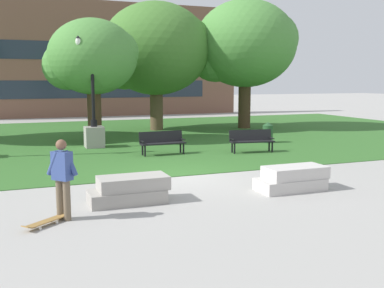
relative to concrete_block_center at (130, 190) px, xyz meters
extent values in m
plane|color=#A3A09B|center=(2.15, 2.32, -0.31)|extent=(140.00, 140.00, 0.00)
cube|color=#336628|center=(2.15, 12.32, -0.30)|extent=(40.00, 20.00, 0.02)
cube|color=#9E9991|center=(-0.07, 0.00, -0.15)|extent=(1.80, 0.90, 0.32)
cube|color=#A6A098|center=(0.09, 0.00, 0.17)|extent=(1.66, 0.83, 0.32)
cube|color=#BCB7B2|center=(4.28, -0.35, -0.15)|extent=(1.80, 0.90, 0.32)
cube|color=beige|center=(4.43, -0.35, 0.17)|extent=(1.66, 0.83, 0.32)
cylinder|color=brown|center=(-1.54, -0.90, 0.12)|extent=(0.15, 0.15, 0.86)
cylinder|color=brown|center=(-1.67, -0.75, 0.12)|extent=(0.15, 0.15, 0.86)
cube|color=#334784|center=(-1.61, -0.82, 0.85)|extent=(0.44, 0.46, 0.60)
cylinder|color=#334784|center=(-1.44, -0.89, 0.91)|extent=(0.30, 0.32, 0.54)
cylinder|color=#334784|center=(-1.78, -0.75, 0.91)|extent=(0.30, 0.32, 0.54)
sphere|color=brown|center=(-1.61, -0.82, 1.29)|extent=(0.22, 0.22, 0.22)
cube|color=olive|center=(-2.01, -1.10, -0.22)|extent=(0.75, 0.66, 0.02)
cube|color=olive|center=(-2.36, -1.38, -0.20)|extent=(0.22, 0.23, 0.06)
cube|color=olive|center=(-1.66, -0.81, -0.20)|extent=(0.22, 0.23, 0.06)
cylinder|color=silver|center=(-2.11, -1.32, -0.28)|extent=(0.06, 0.06, 0.06)
cylinder|color=silver|center=(-2.25, -1.15, -0.28)|extent=(0.06, 0.06, 0.06)
cylinder|color=silver|center=(-1.77, -1.05, -0.28)|extent=(0.06, 0.06, 0.06)
cylinder|color=silver|center=(-1.91, -0.87, -0.28)|extent=(0.06, 0.06, 0.06)
cube|color=black|center=(6.35, 5.52, 0.15)|extent=(1.84, 0.69, 0.05)
cube|color=black|center=(6.39, 5.77, 0.38)|extent=(1.80, 0.38, 0.46)
cube|color=black|center=(5.52, 5.65, 0.27)|extent=(0.12, 0.40, 0.04)
cube|color=black|center=(7.18, 5.40, 0.27)|extent=(0.12, 0.40, 0.04)
cylinder|color=black|center=(5.54, 5.48, -0.08)|extent=(0.07, 0.07, 0.41)
cylinder|color=black|center=(7.12, 5.25, -0.08)|extent=(0.07, 0.07, 0.41)
cylinder|color=black|center=(5.58, 5.80, -0.08)|extent=(0.07, 0.07, 0.41)
cylinder|color=black|center=(7.17, 5.57, -0.08)|extent=(0.07, 0.07, 0.41)
cube|color=black|center=(2.83, 6.32, 0.15)|extent=(1.82, 0.53, 0.05)
cube|color=black|center=(2.82, 6.57, 0.38)|extent=(1.80, 0.21, 0.46)
cube|color=black|center=(1.99, 6.28, 0.27)|extent=(0.08, 0.40, 0.04)
cube|color=black|center=(3.67, 6.36, 0.27)|extent=(0.08, 0.40, 0.04)
cylinder|color=black|center=(2.04, 6.12, -0.08)|extent=(0.07, 0.07, 0.41)
cylinder|color=black|center=(3.64, 6.20, -0.08)|extent=(0.07, 0.07, 0.41)
cylinder|color=black|center=(2.03, 6.44, -0.08)|extent=(0.07, 0.07, 0.41)
cylinder|color=black|center=(3.63, 6.52, -0.08)|extent=(0.07, 0.07, 0.41)
cube|color=gray|center=(0.63, 9.28, 0.16)|extent=(0.80, 0.80, 0.90)
cylinder|color=black|center=(0.63, 9.28, 0.76)|extent=(0.28, 0.28, 0.30)
cylinder|color=black|center=(0.63, 9.28, 2.34)|extent=(0.14, 0.14, 3.46)
cube|color=black|center=(0.63, 9.28, 3.97)|extent=(1.10, 0.08, 0.08)
ellipsoid|color=white|center=(0.08, 9.28, 4.21)|extent=(0.22, 0.22, 0.36)
cone|color=black|center=(0.08, 9.28, 4.41)|extent=(0.20, 0.20, 0.13)
ellipsoid|color=white|center=(1.18, 9.28, 4.21)|extent=(0.22, 0.22, 0.36)
cone|color=black|center=(1.18, 9.28, 4.41)|extent=(0.20, 0.20, 0.13)
cylinder|color=#42301E|center=(10.43, 14.00, 1.41)|extent=(0.74, 0.74, 3.39)
ellipsoid|color=#4C893D|center=(10.43, 14.00, 4.77)|extent=(6.06, 6.06, 5.15)
sphere|color=#4C893D|center=(8.77, 14.60, 4.16)|extent=(3.33, 3.33, 3.33)
sphere|color=#4C893D|center=(11.95, 13.39, 5.07)|extent=(3.03, 3.03, 3.03)
cylinder|color=#42301E|center=(0.93, 11.00, 1.14)|extent=(0.65, 0.65, 2.85)
ellipsoid|color=#4C893D|center=(0.93, 11.00, 3.69)|extent=(4.11, 4.11, 3.49)
sphere|color=#4C893D|center=(-0.19, 11.41, 3.28)|extent=(2.26, 2.26, 2.26)
sphere|color=#4C893D|center=(1.96, 10.59, 3.90)|extent=(2.05, 2.05, 2.05)
cylinder|color=brown|center=(5.15, 14.94, 1.20)|extent=(0.75, 0.75, 2.98)
ellipsoid|color=#42752D|center=(5.15, 14.94, 4.40)|extent=(6.22, 6.22, 5.29)
sphere|color=#42752D|center=(3.44, 15.56, 3.78)|extent=(3.42, 3.42, 3.42)
sphere|color=#42752D|center=(6.70, 14.31, 4.71)|extent=(3.11, 3.11, 3.11)
cylinder|color=#234C28|center=(8.44, 7.85, 0.11)|extent=(0.48, 0.48, 0.80)
cone|color=#234C28|center=(8.44, 7.85, 0.59)|extent=(0.49, 0.49, 0.16)
cube|color=brown|center=(3.52, 26.82, 4.28)|extent=(24.63, 1.00, 9.18)
cube|color=#232D3D|center=(3.52, 26.31, 1.89)|extent=(18.48, 0.03, 1.40)
cube|color=#232D3D|center=(3.52, 26.31, 4.89)|extent=(18.48, 0.03, 1.40)
camera|label=1|loc=(-2.39, -10.33, 2.61)|focal=42.00mm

